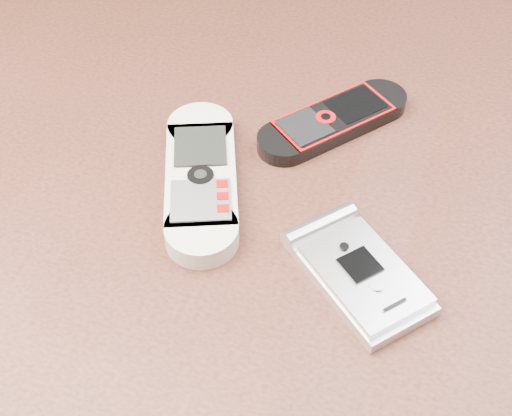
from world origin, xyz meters
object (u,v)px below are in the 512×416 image
object	(u,v)px
nokia_white	(201,178)
motorola_razr	(361,275)
table	(250,301)
nokia_black_red	(334,120)

from	to	relation	value
nokia_white	motorola_razr	world-z (taller)	nokia_white
nokia_white	motorola_razr	size ratio (longest dim) A/B	1.48
table	nokia_black_red	distance (m)	0.16
table	nokia_black_red	size ratio (longest dim) A/B	8.71
motorola_razr	table	bearing A→B (deg)	110.78
nokia_white	motorola_razr	xyz separation A→B (m)	(0.13, -0.05, -0.00)
nokia_white	nokia_black_red	world-z (taller)	nokia_white
nokia_white	table	bearing A→B (deg)	-43.19
nokia_black_red	motorola_razr	world-z (taller)	motorola_razr
nokia_white	motorola_razr	distance (m)	0.14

